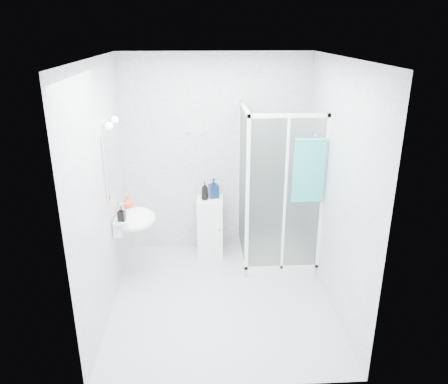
{
  "coord_description": "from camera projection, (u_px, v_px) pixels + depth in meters",
  "views": [
    {
      "loc": [
        -0.19,
        -4.18,
        2.86
      ],
      "look_at": [
        0.05,
        0.35,
        1.15
      ],
      "focal_mm": 35.0,
      "sensor_mm": 36.0,
      "label": 1
    }
  ],
  "objects": [
    {
      "name": "wall_hooks",
      "position": [
        196.0,
        132.0,
        5.51
      ],
      "size": [
        0.23,
        0.06,
        0.03
      ],
      "color": "silver",
      "rests_on": "room"
    },
    {
      "name": "soap_dispenser_orange",
      "position": [
        128.0,
        202.0,
        5.12
      ],
      "size": [
        0.15,
        0.15,
        0.16
      ],
      "primitive_type": "imported",
      "rotation": [
        0.0,
        0.0,
        -0.17
      ],
      "color": "#E1481A",
      "rests_on": "wall_basin"
    },
    {
      "name": "wall_basin",
      "position": [
        134.0,
        219.0,
        5.01
      ],
      "size": [
        0.46,
        0.56,
        0.35
      ],
      "color": "white",
      "rests_on": "ground"
    },
    {
      "name": "mirror",
      "position": [
        110.0,
        161.0,
        4.75
      ],
      "size": [
        0.02,
        0.6,
        0.7
      ],
      "primitive_type": "cube",
      "color": "white",
      "rests_on": "room"
    },
    {
      "name": "shampoo_bottle_a",
      "position": [
        205.0,
        191.0,
        5.54
      ],
      "size": [
        0.09,
        0.1,
        0.24
      ],
      "primitive_type": "imported",
      "rotation": [
        0.0,
        0.0,
        0.04
      ],
      "color": "black",
      "rests_on": "storage_cabinet"
    },
    {
      "name": "storage_cabinet",
      "position": [
        210.0,
        227.0,
        5.75
      ],
      "size": [
        0.35,
        0.37,
        0.8
      ],
      "rotation": [
        0.0,
        0.0,
        -0.07
      ],
      "color": "white",
      "rests_on": "ground"
    },
    {
      "name": "soap_dispenser_black",
      "position": [
        121.0,
        214.0,
        4.79
      ],
      "size": [
        0.09,
        0.09,
        0.17
      ],
      "primitive_type": "imported",
      "rotation": [
        0.0,
        0.0,
        -0.15
      ],
      "color": "black",
      "rests_on": "wall_basin"
    },
    {
      "name": "hand_towel",
      "position": [
        309.0,
        169.0,
        4.82
      ],
      "size": [
        0.34,
        0.05,
        0.73
      ],
      "color": "teal",
      "rests_on": "shower_enclosure"
    },
    {
      "name": "shower_enclosure",
      "position": [
        271.0,
        231.0,
        5.51
      ],
      "size": [
        0.9,
        0.95,
        2.0
      ],
      "color": "white",
      "rests_on": "ground"
    },
    {
      "name": "shampoo_bottle_b",
      "position": [
        214.0,
        188.0,
        5.61
      ],
      "size": [
        0.14,
        0.14,
        0.26
      ],
      "primitive_type": "imported",
      "rotation": [
        0.0,
        0.0,
        0.25
      ],
      "color": "#0B1E42",
      "rests_on": "storage_cabinet"
    },
    {
      "name": "vanity_lights",
      "position": [
        112.0,
        123.0,
        4.61
      ],
      "size": [
        0.1,
        0.4,
        0.08
      ],
      "color": "silver",
      "rests_on": "room"
    },
    {
      "name": "room",
      "position": [
        221.0,
        190.0,
        4.46
      ],
      "size": [
        2.4,
        2.6,
        2.6
      ],
      "color": "silver",
      "rests_on": "ground"
    }
  ]
}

